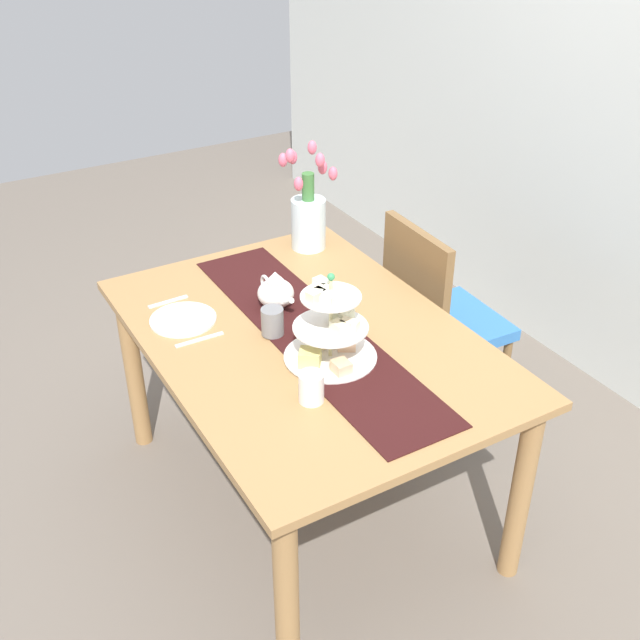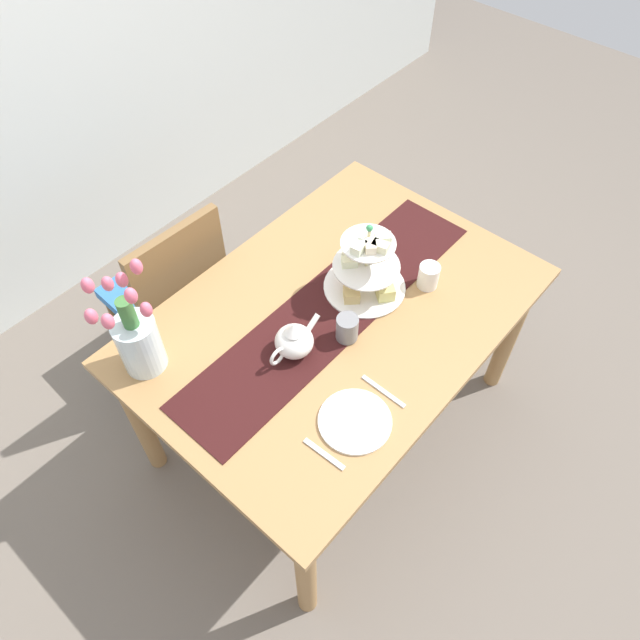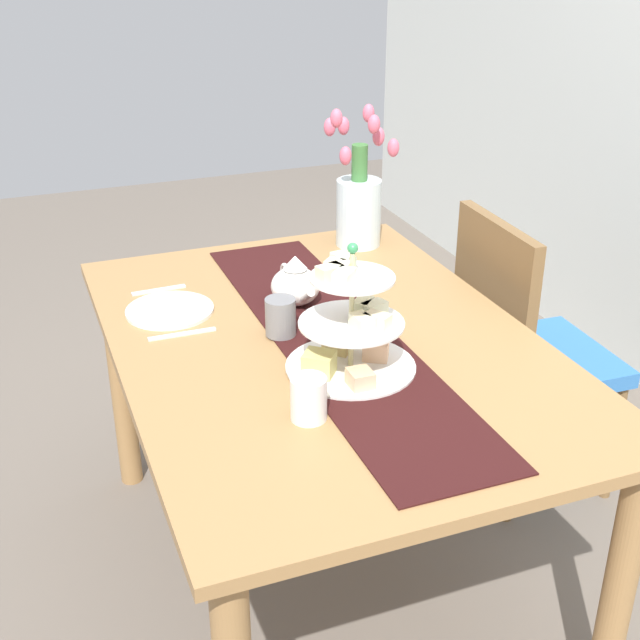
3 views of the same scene
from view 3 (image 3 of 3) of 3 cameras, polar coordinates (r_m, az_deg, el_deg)
ground_plane at (r=2.52m, az=0.31°, el=-16.72°), size 8.00×8.00×0.00m
dining_table at (r=2.14m, az=0.35°, el=-3.87°), size 1.44×1.00×0.75m
chair_left at (r=2.67m, az=13.38°, el=-1.58°), size 0.44×0.44×0.91m
table_runner at (r=2.09m, az=0.97°, el=-1.15°), size 1.32×0.29×0.00m
tiered_cake_stand at (r=1.91m, az=2.03°, el=-0.74°), size 0.30×0.30×0.30m
teapot at (r=2.25m, az=-1.67°, el=2.42°), size 0.24×0.13×0.14m
tulip_vase at (r=2.64m, az=2.61°, el=8.00°), size 0.22×0.21×0.43m
dinner_plate_left at (r=2.26m, az=-10.04°, el=0.65°), size 0.23×0.23×0.01m
fork_left at (r=2.39m, az=-10.76°, el=1.99°), size 0.02×0.15×0.01m
knife_left at (r=2.13m, az=-9.23°, el=-0.94°), size 0.02×0.17×0.01m
mug_grey at (r=2.08m, az=-2.66°, el=0.21°), size 0.08×0.08×0.09m
mug_white_text at (r=1.75m, az=-0.77°, el=-5.29°), size 0.08×0.08×0.09m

